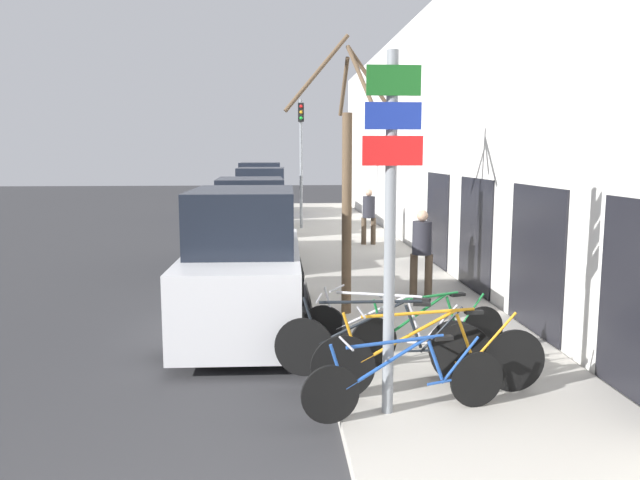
{
  "coord_description": "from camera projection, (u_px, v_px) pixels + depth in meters",
  "views": [
    {
      "loc": [
        0.35,
        -2.97,
        2.83
      ],
      "look_at": [
        0.92,
        4.76,
        1.73
      ],
      "focal_mm": 35.0,
      "sensor_mm": 36.0,
      "label": 1
    }
  ],
  "objects": [
    {
      "name": "sidewalk_curb",
      "position": [
        356.0,
        252.0,
        17.3
      ],
      "size": [
        3.2,
        32.0,
        0.15
      ],
      "color": "#ADA89E",
      "rests_on": "ground"
    },
    {
      "name": "parked_car_3",
      "position": [
        261.0,
        193.0,
        26.98
      ],
      "size": [
        2.16,
        4.71,
        2.39
      ],
      "rotation": [
        0.0,
        0.0,
        -0.01
      ],
      "color": "navy",
      "rests_on": "ground"
    },
    {
      "name": "bicycle_2",
      "position": [
        381.0,
        345.0,
        7.34
      ],
      "size": [
        2.52,
        0.65,
        0.99
      ],
      "rotation": [
        0.0,
        0.0,
        1.37
      ],
      "color": "black",
      "rests_on": "sidewalk_curb"
    },
    {
      "name": "ground_plane",
      "position": [
        260.0,
        276.0,
        14.36
      ],
      "size": [
        80.0,
        80.0,
        0.0
      ],
      "primitive_type": "plane",
      "color": "#333335"
    },
    {
      "name": "bicycle_3",
      "position": [
        387.0,
        335.0,
        7.8
      ],
      "size": [
        2.13,
        1.23,
        0.96
      ],
      "rotation": [
        0.0,
        0.0,
        1.06
      ],
      "color": "black",
      "rests_on": "sidewalk_curb"
    },
    {
      "name": "bicycle_0",
      "position": [
        406.0,
        381.0,
        6.36
      ],
      "size": [
        2.17,
        0.56,
        0.83
      ],
      "rotation": [
        0.0,
        0.0,
        1.76
      ],
      "color": "black",
      "rests_on": "sidewalk_curb"
    },
    {
      "name": "building_facade",
      "position": [
        421.0,
        137.0,
        16.91
      ],
      "size": [
        0.23,
        32.0,
        6.5
      ],
      "color": "silver",
      "rests_on": "ground"
    },
    {
      "name": "signpost",
      "position": [
        390.0,
        219.0,
        6.19
      ],
      "size": [
        0.59,
        0.13,
        3.65
      ],
      "color": "gray",
      "rests_on": "sidewalk_curb"
    },
    {
      "name": "pedestrian_near",
      "position": [
        422.0,
        246.0,
        11.64
      ],
      "size": [
        0.41,
        0.36,
        1.62
      ],
      "rotation": [
        0.0,
        0.0,
        -0.32
      ],
      "color": "#4C3D2D",
      "rests_on": "sidewalk_curb"
    },
    {
      "name": "pedestrian_far",
      "position": [
        369.0,
        213.0,
        18.14
      ],
      "size": [
        0.42,
        0.36,
        1.62
      ],
      "rotation": [
        0.0,
        0.0,
        -0.1
      ],
      "color": "#4C3D2D",
      "rests_on": "sidewalk_curb"
    },
    {
      "name": "parked_car_1",
      "position": [
        251.0,
        227.0,
        15.52
      ],
      "size": [
        2.05,
        4.6,
        2.2
      ],
      "rotation": [
        0.0,
        0.0,
        0.02
      ],
      "color": "#51565B",
      "rests_on": "ground"
    },
    {
      "name": "parked_car_2",
      "position": [
        262.0,
        204.0,
        21.47
      ],
      "size": [
        2.03,
        4.36,
        2.31
      ],
      "rotation": [
        0.0,
        0.0,
        -0.02
      ],
      "color": "#B2B7BC",
      "rests_on": "ground"
    },
    {
      "name": "parked_car_0",
      "position": [
        245.0,
        267.0,
        9.93
      ],
      "size": [
        2.02,
        4.72,
        2.26
      ],
      "rotation": [
        0.0,
        0.0,
        -0.02
      ],
      "color": "silver",
      "rests_on": "ground"
    },
    {
      "name": "bicycle_4",
      "position": [
        430.0,
        332.0,
        8.05
      ],
      "size": [
        2.17,
        0.72,
        0.88
      ],
      "rotation": [
        0.0,
        0.0,
        1.85
      ],
      "color": "black",
      "rests_on": "sidewalk_curb"
    },
    {
      "name": "traffic_light",
      "position": [
        301.0,
        146.0,
        21.8
      ],
      "size": [
        0.2,
        0.3,
        4.5
      ],
      "color": "gray",
      "rests_on": "sidewalk_curb"
    },
    {
      "name": "street_tree",
      "position": [
        347.0,
        188.0,
        10.19
      ],
      "size": [
        1.82,
        1.23,
        4.53
      ],
      "color": "brown",
      "rests_on": "sidewalk_curb"
    },
    {
      "name": "bicycle_1",
      "position": [
        430.0,
        359.0,
        6.87
      ],
      "size": [
        2.65,
        0.44,
        0.99
      ],
      "rotation": [
        0.0,
        0.0,
        1.61
      ],
      "color": "black",
      "rests_on": "sidewalk_curb"
    }
  ]
}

